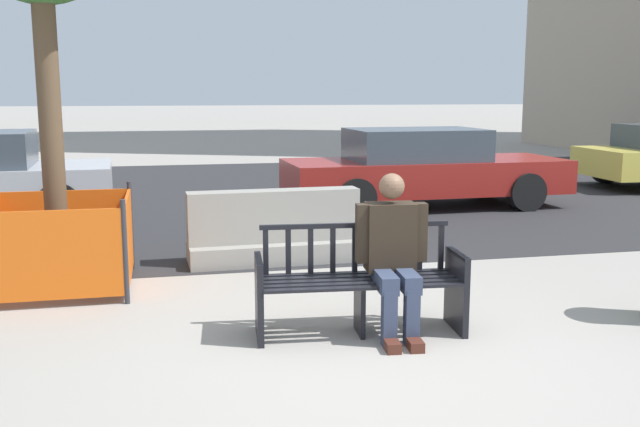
# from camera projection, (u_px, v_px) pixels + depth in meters

# --- Properties ---
(ground_plane) EXTENTS (200.00, 200.00, 0.00)m
(ground_plane) POSITION_uv_depth(u_px,v_px,m) (365.00, 356.00, 5.36)
(ground_plane) COLOR gray
(street_asphalt) EXTENTS (120.00, 12.00, 0.01)m
(street_asphalt) POSITION_uv_depth(u_px,v_px,m) (240.00, 195.00, 13.73)
(street_asphalt) COLOR #28282B
(street_asphalt) RESTS_ON ground
(street_bench) EXTENTS (1.73, 0.67, 0.88)m
(street_bench) POSITION_uv_depth(u_px,v_px,m) (359.00, 286.00, 5.83)
(street_bench) COLOR black
(street_bench) RESTS_ON ground
(seated_person) EXTENTS (0.59, 0.75, 1.31)m
(seated_person) POSITION_uv_depth(u_px,v_px,m) (393.00, 251.00, 5.76)
(seated_person) COLOR #2D2319
(seated_person) RESTS_ON ground
(jersey_barrier_centre) EXTENTS (2.02, 0.75, 0.84)m
(jersey_barrier_centre) POSITION_uv_depth(u_px,v_px,m) (274.00, 232.00, 8.32)
(jersey_barrier_centre) COLOR gray
(jersey_barrier_centre) RESTS_ON ground
(construction_fence) EXTENTS (1.41, 1.41, 0.99)m
(construction_fence) POSITION_uv_depth(u_px,v_px,m) (58.00, 241.00, 7.11)
(construction_fence) COLOR #2D2D33
(construction_fence) RESTS_ON ground
(car_sedan_far) EXTENTS (4.81, 1.92, 1.34)m
(car_sedan_far) POSITION_uv_depth(u_px,v_px,m) (423.00, 168.00, 12.18)
(car_sedan_far) COLOR maroon
(car_sedan_far) RESTS_ON ground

